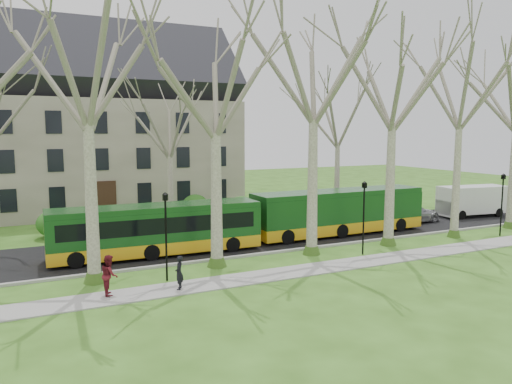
# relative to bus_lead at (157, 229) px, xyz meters

# --- Properties ---
(ground) EXTENTS (120.00, 120.00, 0.00)m
(ground) POSITION_rel_bus_lead_xyz_m (5.10, -4.08, -1.59)
(ground) COLOR #345D1A
(ground) RESTS_ON ground
(sidewalk) EXTENTS (70.00, 2.00, 0.06)m
(sidewalk) POSITION_rel_bus_lead_xyz_m (5.10, -6.58, -1.56)
(sidewalk) COLOR gray
(sidewalk) RESTS_ON ground
(road) EXTENTS (80.00, 8.00, 0.06)m
(road) POSITION_rel_bus_lead_xyz_m (5.10, 1.42, -1.56)
(road) COLOR black
(road) RESTS_ON ground
(curb) EXTENTS (80.00, 0.25, 0.14)m
(curb) POSITION_rel_bus_lead_xyz_m (5.10, -2.58, -1.52)
(curb) COLOR #A5A39E
(curb) RESTS_ON ground
(building) EXTENTS (26.50, 12.20, 16.00)m
(building) POSITION_rel_bus_lead_xyz_m (-0.90, 19.92, 6.47)
(building) COLOR gray
(building) RESTS_ON ground
(tree_row_verge) EXTENTS (49.00, 7.00, 14.00)m
(tree_row_verge) POSITION_rel_bus_lead_xyz_m (5.10, -3.78, 5.41)
(tree_row_verge) COLOR gray
(tree_row_verge) RESTS_ON ground
(tree_row_far) EXTENTS (33.00, 7.00, 12.00)m
(tree_row_far) POSITION_rel_bus_lead_xyz_m (3.77, 6.92, 4.41)
(tree_row_far) COLOR gray
(tree_row_far) RESTS_ON ground
(lamp_row) EXTENTS (36.22, 0.22, 4.30)m
(lamp_row) POSITION_rel_bus_lead_xyz_m (5.10, -5.08, 0.98)
(lamp_row) COLOR black
(lamp_row) RESTS_ON ground
(hedges) EXTENTS (30.60, 8.60, 2.00)m
(hedges) POSITION_rel_bus_lead_xyz_m (0.44, 9.92, -0.59)
(hedges) COLOR #225719
(hedges) RESTS_ON ground
(bus_lead) EXTENTS (12.34, 2.99, 3.06)m
(bus_lead) POSITION_rel_bus_lead_xyz_m (0.00, 0.00, 0.00)
(bus_lead) COLOR #134517
(bus_lead) RESTS_ON road
(bus_follow) EXTENTS (12.93, 2.73, 3.23)m
(bus_follow) POSITION_rel_bus_lead_xyz_m (13.13, 0.22, 0.08)
(bus_follow) COLOR #134517
(bus_follow) RESTS_ON road
(sedan) EXTENTS (5.33, 2.51, 1.50)m
(sedan) POSITION_rel_bus_lead_xyz_m (20.88, 1.32, -0.78)
(sedan) COLOR #AEAEB3
(sedan) RESTS_ON road
(van_a) EXTENTS (6.18, 2.98, 2.59)m
(van_a) POSITION_rel_bus_lead_xyz_m (27.69, 1.27, -0.24)
(van_a) COLOR silver
(van_a) RESTS_ON road
(pedestrian_a) EXTENTS (0.58, 0.67, 1.57)m
(pedestrian_a) POSITION_rel_bus_lead_xyz_m (-0.79, -6.78, -0.75)
(pedestrian_a) COLOR black
(pedestrian_a) RESTS_ON sidewalk
(pedestrian_b) EXTENTS (0.77, 0.94, 1.81)m
(pedestrian_b) POSITION_rel_bus_lead_xyz_m (-3.82, -6.17, -0.63)
(pedestrian_b) COLOR maroon
(pedestrian_b) RESTS_ON sidewalk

